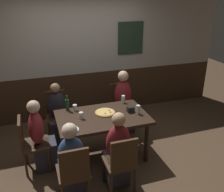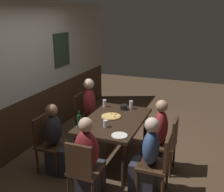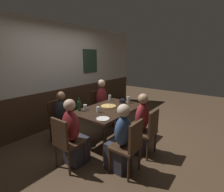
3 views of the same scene
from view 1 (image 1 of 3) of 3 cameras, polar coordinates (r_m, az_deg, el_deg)
The scene contains 21 objects.
ground_plane at distance 4.37m, azimuth -2.05°, elevation -13.19°, with size 12.00×12.00×0.00m, color #4C3826.
wall_back at distance 5.29m, azimuth -7.32°, elevation 8.84°, with size 6.40×0.13×2.60m.
dining_table at distance 4.02m, azimuth -2.19°, elevation -5.68°, with size 1.43×0.90×0.74m.
chair_right_far at distance 5.00m, azimuth 1.97°, elevation -1.62°, with size 0.40×0.40×0.88m.
chair_left_near at distance 3.29m, azimuth -8.69°, elevation -16.58°, with size 0.40×0.40×0.88m.
chair_head_west at distance 3.98m, azimuth -18.20°, elevation -9.82°, with size 0.40×0.40×0.88m.
chair_left_far at distance 4.75m, azimuth -12.46°, elevation -3.58°, with size 0.40×0.40×0.88m.
chair_mid_near at distance 3.41m, azimuth 2.10°, elevation -14.61°, with size 0.40×0.40×0.88m.
person_right_far at distance 4.86m, azimuth 2.62°, elevation -2.22°, with size 0.34×0.37×1.20m.
person_left_near at distance 3.43m, azimuth -9.17°, elevation -15.27°, with size 0.34×0.37×1.11m.
person_head_west at distance 3.99m, azimuth -15.83°, elevation -9.71°, with size 0.37×0.34×1.15m.
person_left_far at distance 4.62m, azimuth -12.18°, elevation -4.85°, with size 0.34×0.37×1.10m.
person_mid_near at distance 3.54m, azimuth 1.16°, elevation -13.27°, with size 0.34×0.37×1.15m.
pizza at distance 4.06m, azimuth -1.59°, elevation -3.75°, with size 0.32×0.32×0.03m.
beer_glass_tall at distance 4.18m, azimuth -8.42°, elevation -2.70°, with size 0.07×0.07×0.10m.
beer_glass_half at distance 4.42m, azimuth 2.58°, elevation -0.77°, with size 0.06×0.06×0.13m.
pint_glass_pale at distance 3.90m, azimuth -7.03°, elevation -4.47°, with size 0.07×0.07×0.11m.
highball_clear at distance 4.04m, azimuth 5.93°, elevation -3.20°, with size 0.06×0.06×0.15m.
beer_bottle_green at distance 4.17m, azimuth -10.16°, elevation -1.94°, with size 0.06×0.06×0.26m.
plate_white_large at distance 3.63m, azimuth -9.33°, elevation -7.62°, with size 0.23×0.23×0.01m, color white.
condiment_caddy at distance 4.10m, azimuth 4.25°, elevation -3.01°, with size 0.11×0.09×0.09m, color black.
Camera 1 is at (-0.97, -3.39, 2.58)m, focal length 40.16 mm.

